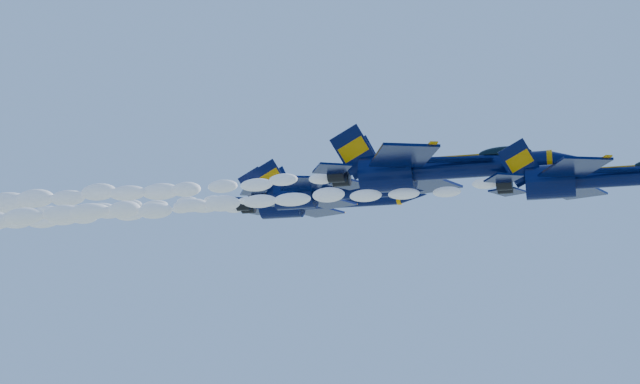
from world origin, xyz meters
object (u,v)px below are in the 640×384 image
(jet_second, at_px, (438,168))
(jet_fourth, at_px, (319,200))
(jet_lead, at_px, (597,177))
(jet_third, at_px, (332,192))

(jet_second, height_order, jet_fourth, jet_fourth)
(jet_lead, bearing_deg, jet_second, 164.09)
(jet_lead, height_order, jet_fourth, jet_fourth)
(jet_third, distance_m, jet_fourth, 12.82)
(jet_lead, height_order, jet_third, jet_third)
(jet_fourth, bearing_deg, jet_second, -51.28)
(jet_second, xyz_separation_m, jet_third, (-10.34, 6.79, 0.23))
(jet_lead, distance_m, jet_fourth, 34.69)
(jet_third, xyz_separation_m, jet_fourth, (-4.58, 11.82, 1.94))
(jet_lead, bearing_deg, jet_third, 155.28)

